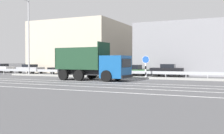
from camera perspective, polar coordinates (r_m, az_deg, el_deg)
ground_plane at (r=26.42m, az=3.61°, el=-2.74°), size 320.00×320.00×0.00m
lane_strip_0 at (r=23.95m, az=-6.42°, el=-3.15°), size 61.24×0.16×0.01m
lane_strip_1 at (r=22.30m, az=-8.94°, el=-3.48°), size 61.24×0.16×0.01m
lane_strip_2 at (r=20.62m, az=-12.05°, el=-3.89°), size 61.24×0.16×0.01m
lane_strip_3 at (r=18.74m, az=-16.38°, el=-4.43°), size 61.24×0.16×0.01m
median_island at (r=28.15m, az=4.92°, el=-2.31°), size 33.68×1.10×0.18m
median_guardrail at (r=29.09m, az=5.58°, el=-1.25°), size 61.24×0.09×0.78m
dump_truck at (r=25.01m, az=-2.58°, el=-0.06°), size 7.43×2.97×3.65m
median_road_sign at (r=27.73m, az=7.34°, el=0.12°), size 0.78×0.16×2.41m
street_lamp_0 at (r=35.46m, az=-17.85°, el=6.92°), size 0.72×2.48×9.71m
parked_car_0 at (r=46.22m, az=-22.88°, el=-0.20°), size 4.20×2.10×1.44m
parked_car_1 at (r=41.80m, az=-17.36°, el=-0.35°), size 4.11×2.09×1.36m
parked_car_2 at (r=38.11m, az=-10.32°, el=-0.45°), size 4.80×1.91×1.38m
parked_car_3 at (r=35.35m, az=-2.93°, el=-0.40°), size 3.91×2.00×1.67m
parked_car_4 at (r=33.58m, az=4.61°, el=-0.70°), size 4.12×1.97×1.39m
parked_car_5 at (r=31.90m, az=11.91°, el=-0.69°), size 3.97×2.25×1.51m
background_building_0 at (r=47.38m, az=-5.97°, el=4.12°), size 13.99×14.72×8.42m
background_building_1 at (r=41.06m, az=20.91°, el=3.47°), size 19.03×15.84×6.96m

